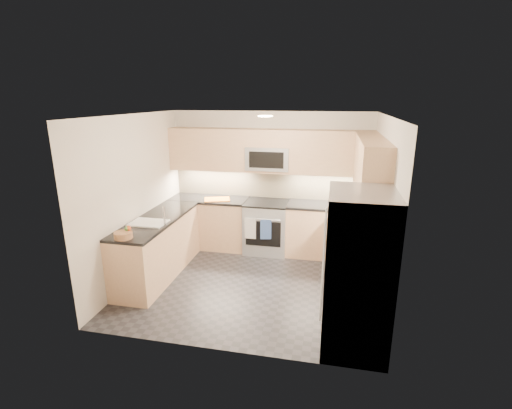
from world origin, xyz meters
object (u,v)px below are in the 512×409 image
Objects in this scene: microwave at (268,158)px; fruit_basket at (123,235)px; utensil_bowl at (349,204)px; gas_range at (266,227)px; cutting_board at (217,199)px; refrigerator at (357,272)px.

fruit_basket is (-1.53, -2.27, -0.72)m from microwave.
utensil_bowl is 3.58m from fruit_basket.
utensil_bowl is (1.42, -0.12, 0.57)m from gas_range.
cutting_board is 2.18m from fruit_basket.
cutting_board is at bearing -168.54° from microwave.
utensil_bowl is 1.19× the size of fruit_basket.
refrigerator is 3.99× the size of cutting_board.
refrigerator reaches higher than fruit_basket.
utensil_bowl reaches higher than cutting_board.
refrigerator is at bearing -59.12° from gas_range.
microwave is at bearing 119.62° from refrigerator.
gas_range is 0.51× the size of refrigerator.
refrigerator is at bearing -89.33° from utensil_bowl.
cutting_board is at bearing 134.86° from refrigerator.
microwave is at bearing 170.25° from utensil_bowl.
fruit_basket is (-0.63, -2.08, 0.04)m from cutting_board.
cutting_board is (-0.90, -0.18, -0.75)m from microwave.
utensil_bowl is at bearing -1.50° from cutting_board.
microwave reaches higher than gas_range.
refrigerator reaches higher than cutting_board.
refrigerator is 3.00m from fruit_basket.
utensil_bowl is (-0.03, 2.31, 0.12)m from refrigerator.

